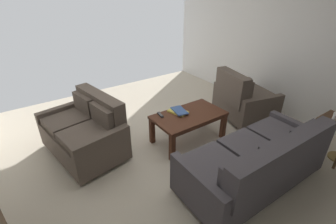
{
  "coord_description": "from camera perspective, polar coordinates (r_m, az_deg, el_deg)",
  "views": [
    {
      "loc": [
        1.6,
        2.47,
        2.2
      ],
      "look_at": [
        0.19,
        0.45,
        0.88
      ],
      "focal_mm": 25.63,
      "sensor_mm": 36.0,
      "label": 1
    }
  ],
  "objects": [
    {
      "name": "coffee_table",
      "position": [
        3.66,
        4.94,
        -1.52
      ],
      "size": [
        1.09,
        0.62,
        0.46
      ],
      "color": "#4C2819",
      "rests_on": "ground"
    },
    {
      "name": "tv_remote",
      "position": [
        3.58,
        -1.82,
        -0.67
      ],
      "size": [
        0.07,
        0.17,
        0.02
      ],
      "color": "black",
      "rests_on": "coffee_table"
    },
    {
      "name": "armchair_side",
      "position": [
        4.5,
        17.34,
        2.86
      ],
      "size": [
        1.0,
        1.12,
        0.9
      ],
      "color": "black",
      "rests_on": "ground"
    },
    {
      "name": "wall_left",
      "position": [
        4.93,
        25.2,
        15.96
      ],
      "size": [
        0.12,
        5.44,
        2.74
      ],
      "primitive_type": "cube",
      "color": "white",
      "rests_on": "ground"
    },
    {
      "name": "ground_plane",
      "position": [
        3.67,
        -1.62,
        -8.69
      ],
      "size": [
        5.17,
        5.44,
        0.01
      ],
      "primitive_type": "cube",
      "color": "beige"
    },
    {
      "name": "book_stack",
      "position": [
        3.66,
        2.52,
        0.19
      ],
      "size": [
        0.26,
        0.34,
        0.05
      ],
      "color": "#E0CC4C",
      "rests_on": "coffee_table"
    },
    {
      "name": "loveseat_near",
      "position": [
        3.61,
        -18.84,
        -4.19
      ],
      "size": [
        0.98,
        1.34,
        0.85
      ],
      "color": "black",
      "rests_on": "ground"
    },
    {
      "name": "sofa_main",
      "position": [
        3.08,
        20.6,
        -11.04
      ],
      "size": [
        1.88,
        0.89,
        0.81
      ],
      "color": "black",
      "rests_on": "ground"
    },
    {
      "name": "coffee_mug",
      "position": [
        3.84,
        35.11,
        -0.85
      ],
      "size": [
        0.1,
        0.08,
        0.1
      ],
      "color": "white",
      "rests_on": "end_table"
    }
  ]
}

